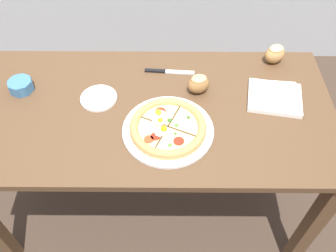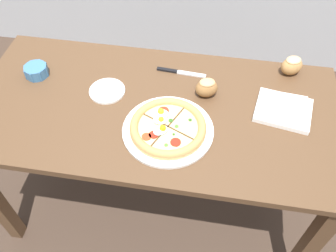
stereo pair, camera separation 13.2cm
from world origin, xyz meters
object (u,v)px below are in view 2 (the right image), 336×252
pizza (168,128)px  bread_piece_mid (292,65)px  napkin_folded (284,109)px  dining_table (154,125)px  ramekin_bowl (36,71)px  bread_piece_near (207,88)px  knife_main (181,72)px  side_saucer (107,91)px

pizza → bread_piece_mid: (0.47, 0.41, 0.02)m
napkin_folded → bread_piece_mid: (0.04, 0.24, 0.03)m
dining_table → pizza: size_ratio=4.32×
ramekin_bowl → bread_piece_mid: size_ratio=0.89×
napkin_folded → bread_piece_near: (-0.31, 0.05, 0.03)m
dining_table → bread_piece_near: 0.27m
napkin_folded → knife_main: 0.46m
bread_piece_near → knife_main: size_ratio=0.49×
bread_piece_mid → side_saucer: bread_piece_mid is taller
bread_piece_near → knife_main: 0.17m
pizza → bread_piece_near: bearing=60.0°
napkin_folded → knife_main: bearing=159.4°
dining_table → bread_piece_near: bearing=26.2°
dining_table → side_saucer: (-0.21, 0.05, 0.12)m
ramekin_bowl → knife_main: ramekin_bowl is taller
pizza → ramekin_bowl: 0.65m
knife_main → napkin_folded: bearing=-16.5°
pizza → bread_piece_near: size_ratio=3.21×
bread_piece_near → knife_main: (-0.12, 0.12, -0.04)m
dining_table → bread_piece_near: (0.20, 0.10, 0.15)m
pizza → side_saucer: (-0.28, 0.17, -0.02)m
napkin_folded → knife_main: size_ratio=1.10×
bread_piece_near → knife_main: bread_piece_near is taller
ramekin_bowl → knife_main: size_ratio=0.47×
dining_table → knife_main: 0.26m
dining_table → napkin_folded: 0.53m
dining_table → side_saucer: side_saucer is taller
pizza → bread_piece_near: bread_piece_near is taller
dining_table → napkin_folded: napkin_folded is taller
pizza → bread_piece_mid: bread_piece_mid is taller
ramekin_bowl → bread_piece_near: size_ratio=0.95×
pizza → side_saucer: bearing=149.5°
dining_table → pizza: pizza is taller
dining_table → bread_piece_mid: bread_piece_mid is taller
ramekin_bowl → bread_piece_mid: bread_piece_mid is taller
knife_main → side_saucer: (-0.28, -0.16, 0.00)m
dining_table → napkin_folded: bearing=6.0°
knife_main → side_saucer: size_ratio=1.46×
knife_main → bread_piece_near: bearing=-39.7°
ramekin_bowl → knife_main: 0.62m
bread_piece_near → pizza: bearing=-120.0°
bread_piece_mid → side_saucer: (-0.75, -0.24, -0.04)m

